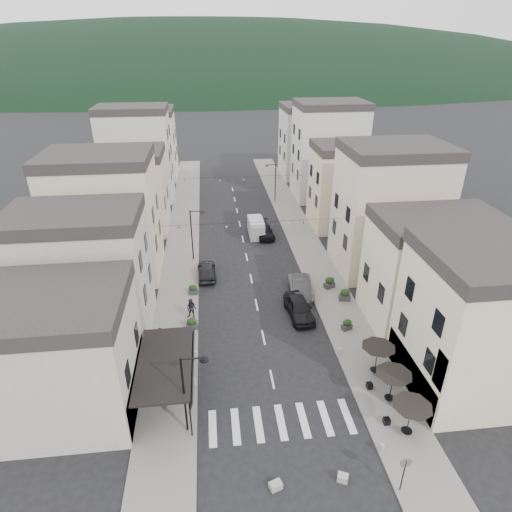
% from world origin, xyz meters
% --- Properties ---
extents(ground, '(700.00, 700.00, 0.00)m').
position_xyz_m(ground, '(0.00, 0.00, 0.00)').
color(ground, black).
rests_on(ground, ground).
extents(sidewalk_left, '(4.00, 76.00, 0.12)m').
position_xyz_m(sidewalk_left, '(-7.50, 32.00, 0.06)').
color(sidewalk_left, slate).
rests_on(sidewalk_left, ground).
extents(sidewalk_right, '(4.00, 76.00, 0.12)m').
position_xyz_m(sidewalk_right, '(7.50, 32.00, 0.06)').
color(sidewalk_right, slate).
rests_on(sidewalk_right, ground).
extents(hill_backdrop, '(640.00, 360.00, 70.00)m').
position_xyz_m(hill_backdrop, '(0.00, 300.00, 0.00)').
color(hill_backdrop, black).
rests_on(hill_backdrop, ground).
extents(boutique_building, '(12.00, 8.00, 8.00)m').
position_xyz_m(boutique_building, '(-15.50, 5.00, 4.00)').
color(boutique_building, '#AEA8A0').
rests_on(boutique_building, ground).
extents(bistro_building, '(10.00, 8.00, 10.00)m').
position_xyz_m(bistro_building, '(14.50, 4.00, 5.00)').
color(bistro_building, beige).
rests_on(bistro_building, ground).
extents(boutique_awning, '(3.77, 7.50, 3.28)m').
position_xyz_m(boutique_awning, '(-7.25, 5.00, 3.11)').
color(boutique_awning, black).
rests_on(boutique_awning, ground).
extents(buildings_row_left, '(10.20, 54.16, 14.00)m').
position_xyz_m(buildings_row_left, '(-14.50, 37.75, 6.12)').
color(buildings_row_left, '#AEA8A0').
rests_on(buildings_row_left, ground).
extents(buildings_row_right, '(10.20, 54.16, 14.50)m').
position_xyz_m(buildings_row_right, '(14.50, 36.59, 6.32)').
color(buildings_row_right, beige).
rests_on(buildings_row_right, ground).
extents(cafe_terrace, '(2.50, 8.10, 2.53)m').
position_xyz_m(cafe_terrace, '(7.70, 2.80, 2.36)').
color(cafe_terrace, black).
rests_on(cafe_terrace, ground).
extents(streetlamp_left_near, '(1.70, 0.56, 6.00)m').
position_xyz_m(streetlamp_left_near, '(-5.82, 2.00, 3.70)').
color(streetlamp_left_near, black).
rests_on(streetlamp_left_near, ground).
extents(streetlamp_left_far, '(1.70, 0.56, 6.00)m').
position_xyz_m(streetlamp_left_far, '(-5.82, 26.00, 3.70)').
color(streetlamp_left_far, black).
rests_on(streetlamp_left_far, ground).
extents(streetlamp_right_far, '(1.70, 0.56, 6.00)m').
position_xyz_m(streetlamp_right_far, '(5.82, 44.00, 3.70)').
color(streetlamp_right_far, black).
rests_on(streetlamp_right_far, ground).
extents(traffic_sign, '(0.70, 0.07, 2.70)m').
position_xyz_m(traffic_sign, '(5.80, -3.50, 1.93)').
color(traffic_sign, black).
rests_on(traffic_sign, ground).
extents(bollards, '(11.66, 10.26, 0.60)m').
position_xyz_m(bollards, '(0.00, 5.50, 0.42)').
color(bollards, gray).
rests_on(bollards, ground).
extents(bunting_near, '(19.00, 0.28, 0.62)m').
position_xyz_m(bunting_near, '(0.00, 22.00, 5.65)').
color(bunting_near, black).
rests_on(bunting_near, ground).
extents(bunting_far, '(19.00, 0.28, 0.62)m').
position_xyz_m(bunting_far, '(0.00, 38.00, 5.65)').
color(bunting_far, black).
rests_on(bunting_far, ground).
extents(parked_car_a, '(2.41, 5.14, 1.70)m').
position_xyz_m(parked_car_a, '(3.61, 13.81, 0.85)').
color(parked_car_a, black).
rests_on(parked_car_a, ground).
extents(parked_car_b, '(2.17, 4.93, 1.57)m').
position_xyz_m(parked_car_b, '(4.50, 17.30, 0.79)').
color(parked_car_b, '#313133').
rests_on(parked_car_b, ground).
extents(parked_car_c, '(2.76, 5.18, 1.39)m').
position_xyz_m(parked_car_c, '(4.60, 17.62, 0.69)').
color(parked_car_c, gray).
rests_on(parked_car_c, ground).
extents(parked_car_d, '(2.31, 5.09, 1.44)m').
position_xyz_m(parked_car_d, '(2.80, 31.69, 0.72)').
color(parked_car_d, black).
rests_on(parked_car_d, ground).
extents(parked_car_e, '(1.97, 4.64, 1.57)m').
position_xyz_m(parked_car_e, '(-4.60, 21.94, 0.78)').
color(parked_car_e, black).
rests_on(parked_car_e, ground).
extents(delivery_van, '(1.83, 4.58, 2.19)m').
position_xyz_m(delivery_van, '(1.80, 32.20, 1.08)').
color(delivery_van, silver).
rests_on(delivery_van, ground).
extents(pedestrian_a, '(0.76, 0.67, 1.74)m').
position_xyz_m(pedestrian_a, '(-8.41, 10.75, 0.99)').
color(pedestrian_a, black).
rests_on(pedestrian_a, sidewalk_left).
extents(pedestrian_b, '(1.14, 1.01, 1.96)m').
position_xyz_m(pedestrian_b, '(-6.03, 14.41, 1.10)').
color(pedestrian_b, '#261F2A').
rests_on(pedestrian_b, sidewalk_left).
extents(concrete_block_b, '(0.73, 0.66, 0.45)m').
position_xyz_m(concrete_block_b, '(2.80, -2.53, 0.23)').
color(concrete_block_b, '#9A9792').
rests_on(concrete_block_b, ground).
extents(concrete_block_c, '(0.83, 0.71, 0.40)m').
position_xyz_m(concrete_block_c, '(-1.07, -2.55, 0.20)').
color(concrete_block_c, gray).
rests_on(concrete_block_c, ground).
extents(planter_la, '(1.05, 0.71, 1.08)m').
position_xyz_m(planter_la, '(-6.00, 12.76, 0.64)').
color(planter_la, '#313234').
rests_on(planter_la, sidewalk_left).
extents(planter_lb, '(0.96, 0.58, 1.03)m').
position_xyz_m(planter_lb, '(-6.00, 18.47, 0.62)').
color(planter_lb, '#2E2E31').
rests_on(planter_lb, sidewalk_left).
extents(planter_ra, '(1.02, 0.77, 1.01)m').
position_xyz_m(planter_ra, '(7.29, 11.18, 0.61)').
color(planter_ra, '#2D2C2F').
rests_on(planter_ra, sidewalk_right).
extents(planter_rb, '(1.15, 0.74, 1.21)m').
position_xyz_m(planter_rb, '(8.46, 15.70, 0.71)').
color(planter_rb, '#313133').
rests_on(planter_rb, sidewalk_right).
extents(planter_rc, '(1.22, 0.98, 1.20)m').
position_xyz_m(planter_rc, '(7.64, 18.13, 0.70)').
color(planter_rc, '#303033').
rests_on(planter_rc, sidewalk_right).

